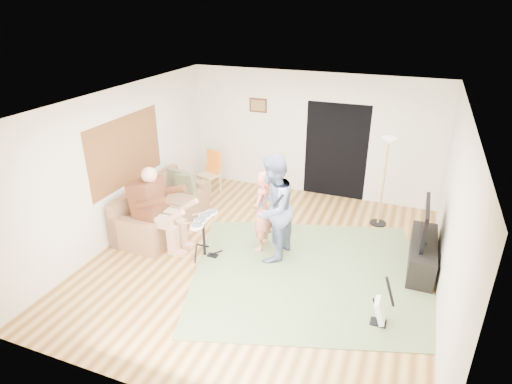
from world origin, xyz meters
The scene contains 19 objects.
floor centered at (0.00, 0.00, 0.00)m, with size 6.00×6.00×0.00m, color brown.
walls centered at (0.00, 0.00, 1.35)m, with size 5.50×6.00×2.70m, color beige, non-canonical shape.
ceiling centered at (0.00, 0.00, 2.70)m, with size 6.00×6.00×0.00m, color white.
window_blinds centered at (-2.74, 0.20, 1.55)m, with size 2.05×2.05×0.00m, color brown.
doorway centered at (0.55, 2.99, 1.05)m, with size 2.10×2.10×0.00m, color black.
picture_frame centered at (-1.25, 2.99, 1.90)m, with size 0.42×0.03×0.32m, color #3F2314.
area_rug centered at (0.84, -0.13, 0.01)m, with size 3.71×3.24×0.02m, color #5E7346.
sofa centered at (-2.30, 0.40, 0.29)m, with size 0.88×2.13×0.86m.
drummer centered at (-1.85, -0.25, 0.58)m, with size 0.97×0.54×1.49m.
drum_kit centered at (-1.00, -0.25, 0.33)m, with size 0.41×0.73×0.75m.
singer centered at (-0.16, 0.34, 0.73)m, with size 0.53×0.35×1.46m, color #DD7460.
microphone centered at (0.04, 0.34, 1.09)m, with size 0.06×0.06×0.24m, color black, non-canonical shape.
guitarist centered at (0.10, 0.12, 0.93)m, with size 0.90×0.70×1.86m, color slate.
guitar_held centered at (0.30, 0.12, 1.26)m, with size 0.12×0.60×0.26m, color white, non-canonical shape.
guitar_spare centered at (2.02, -0.92, 0.22)m, with size 0.28×0.25×0.79m.
torchiere_lamp centered at (1.67, 2.00, 1.21)m, with size 0.32×0.32×1.77m.
dining_chair centered at (-2.09, 2.16, 0.34)m, with size 0.51×0.54×0.96m.
tv_cabinet centered at (2.50, 0.70, 0.25)m, with size 0.40×1.40×0.50m, color black.
television centered at (2.45, 0.70, 0.85)m, with size 0.06×1.03×0.60m, color black.
Camera 1 is at (2.10, -5.80, 4.07)m, focal length 30.00 mm.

